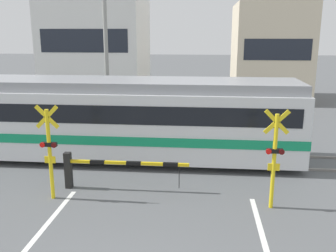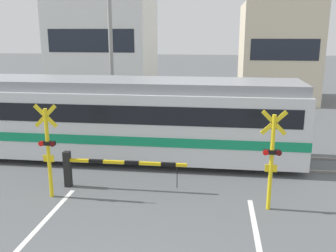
% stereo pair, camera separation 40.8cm
% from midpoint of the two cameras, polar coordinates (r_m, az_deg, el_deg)
% --- Properties ---
extents(rail_track_near, '(50.00, 0.10, 0.08)m').
position_cam_midpoint_polar(rail_track_near, '(13.70, -0.69, -5.93)').
color(rail_track_near, gray).
rests_on(rail_track_near, ground_plane).
extents(rail_track_far, '(50.00, 0.10, 0.08)m').
position_cam_midpoint_polar(rail_track_far, '(15.05, -0.10, -4.08)').
color(rail_track_far, gray).
rests_on(rail_track_far, ground_plane).
extents(commuter_train, '(15.59, 2.87, 3.05)m').
position_cam_midpoint_polar(commuter_train, '(14.57, -12.39, 1.47)').
color(commuter_train, silver).
rests_on(commuter_train, ground_plane).
extents(crossing_barrier_near, '(3.85, 0.20, 1.15)m').
position_cam_midpoint_polar(crossing_barrier_near, '(11.76, -11.53, -6.11)').
color(crossing_barrier_near, black).
rests_on(crossing_barrier_near, ground_plane).
extents(crossing_barrier_far, '(3.85, 0.20, 1.15)m').
position_cam_midpoint_polar(crossing_barrier_far, '(17.21, 7.24, 0.49)').
color(crossing_barrier_far, black).
rests_on(crossing_barrier_far, ground_plane).
extents(crossing_signal_left, '(0.68, 0.15, 2.78)m').
position_cam_midpoint_polar(crossing_signal_left, '(11.21, -18.62, -3.25)').
color(crossing_signal_left, yellow).
rests_on(crossing_signal_left, ground_plane).
extents(crossing_signal_right, '(0.68, 0.15, 2.78)m').
position_cam_midpoint_polar(crossing_signal_right, '(10.39, 14.83, -4.32)').
color(crossing_signal_right, yellow).
rests_on(crossing_signal_right, ground_plane).
extents(pedestrian, '(0.38, 0.22, 1.58)m').
position_cam_midpoint_polar(pedestrian, '(19.27, -0.47, 2.61)').
color(pedestrian, '#33384C').
rests_on(pedestrian, ground_plane).
extents(building_left_of_street, '(7.06, 6.23, 7.65)m').
position_cam_midpoint_polar(building_left_of_street, '(28.99, -11.16, 11.99)').
color(building_left_of_street, white).
rests_on(building_left_of_street, ground_plane).
extents(building_right_of_street, '(5.02, 6.23, 6.70)m').
position_cam_midpoint_polar(building_right_of_street, '(28.16, 14.77, 10.78)').
color(building_right_of_street, beige).
rests_on(building_right_of_street, ground_plane).
extents(utility_pole_streetside, '(0.22, 0.22, 7.69)m').
position_cam_midpoint_polar(utility_pole_streetside, '(19.96, -10.00, 11.31)').
color(utility_pole_streetside, gray).
rests_on(utility_pole_streetside, ground_plane).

